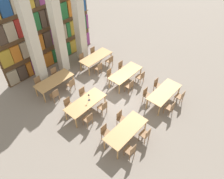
{
  "coord_description": "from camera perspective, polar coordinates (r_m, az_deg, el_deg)",
  "views": [
    {
      "loc": [
        -6.9,
        -6.35,
        9.12
      ],
      "look_at": [
        0.0,
        -0.27,
        0.7
      ],
      "focal_mm": 35.0,
      "sensor_mm": 36.0,
      "label": 1
    }
  ],
  "objects": [
    {
      "name": "reading_table_5",
      "position": [
        15.04,
        -4.18,
        8.34
      ],
      "size": [
        2.33,
        0.96,
        0.78
      ],
      "color": "tan",
      "rests_on": "ground_plane"
    },
    {
      "name": "pillar_center",
      "position": [
        13.93,
        -14.11,
        15.18
      ],
      "size": [
        0.55,
        0.55,
        6.0
      ],
      "color": "silver",
      "rests_on": "ground_plane"
    },
    {
      "name": "reading_table_4",
      "position": [
        13.47,
        -14.84,
        2.15
      ],
      "size": [
        2.33,
        0.96,
        0.78
      ],
      "color": "tan",
      "rests_on": "ground_plane"
    },
    {
      "name": "pillar_left",
      "position": [
        13.16,
        -20.14,
        12.13
      ],
      "size": [
        0.55,
        0.55,
        6.0
      ],
      "color": "silver",
      "rests_on": "ground_plane"
    },
    {
      "name": "chair_3",
      "position": [
        11.28,
        2.35,
        -7.48
      ],
      "size": [
        0.42,
        0.4,
        0.9
      ],
      "rotation": [
        0.0,
        0.0,
        3.14
      ],
      "color": "olive",
      "rests_on": "ground_plane"
    },
    {
      "name": "chair_18",
      "position": [
        13.36,
        -10.65,
        1.37
      ],
      "size": [
        0.42,
        0.4,
        0.9
      ],
      "color": "olive",
      "rests_on": "ground_plane"
    },
    {
      "name": "chair_16",
      "position": [
        12.88,
        -14.72,
        -1.32
      ],
      "size": [
        0.42,
        0.4,
        0.9
      ],
      "color": "olive",
      "rests_on": "ground_plane"
    },
    {
      "name": "reading_table_2",
      "position": [
        11.78,
        -6.92,
        -3.54
      ],
      "size": [
        2.33,
        0.96,
        0.78
      ],
      "color": "tan",
      "rests_on": "ground_plane"
    },
    {
      "name": "chair_5",
      "position": [
        12.63,
        9.05,
        -1.29
      ],
      "size": [
        0.42,
        0.4,
        0.9
      ],
      "rotation": [
        0.0,
        0.0,
        3.14
      ],
      "color": "olive",
      "rests_on": "ground_plane"
    },
    {
      "name": "chair_21",
      "position": [
        15.34,
        -7.65,
        7.84
      ],
      "size": [
        0.42,
        0.4,
        0.9
      ],
      "rotation": [
        0.0,
        0.0,
        3.14
      ],
      "color": "olive",
      "rests_on": "ground_plane"
    },
    {
      "name": "chair_0",
      "position": [
        10.19,
        4.89,
        -15.61
      ],
      "size": [
        0.42,
        0.4,
        0.9
      ],
      "color": "olive",
      "rests_on": "ground_plane"
    },
    {
      "name": "chair_7",
      "position": [
        13.37,
        11.76,
        1.21
      ],
      "size": [
        0.42,
        0.4,
        0.9
      ],
      "rotation": [
        0.0,
        0.0,
        3.14
      ],
      "color": "olive",
      "rests_on": "ground_plane"
    },
    {
      "name": "ground_plane",
      "position": [
        13.08,
        -0.9,
        -1.72
      ],
      "size": [
        40.0,
        40.0,
        0.0
      ],
      "primitive_type": "plane",
      "color": "gray"
    },
    {
      "name": "chair_13",
      "position": [
        13.79,
        -0.4,
        3.74
      ],
      "size": [
        0.42,
        0.4,
        0.9
      ],
      "rotation": [
        0.0,
        0.0,
        3.14
      ],
      "color": "olive",
      "rests_on": "ground_plane"
    },
    {
      "name": "reading_table_3",
      "position": [
        13.61,
        3.58,
        4.2
      ],
      "size": [
        2.33,
        0.96,
        0.78
      ],
      "color": "tan",
      "rests_on": "ground_plane"
    },
    {
      "name": "chair_15",
      "position": [
        14.47,
        2.58,
        5.84
      ],
      "size": [
        0.42,
        0.4,
        0.9
      ],
      "rotation": [
        0.0,
        0.0,
        3.14
      ],
      "color": "olive",
      "rests_on": "ground_plane"
    },
    {
      "name": "chair_20",
      "position": [
        14.41,
        -3.49,
        5.61
      ],
      "size": [
        0.42,
        0.4,
        0.9
      ],
      "color": "olive",
      "rests_on": "ground_plane"
    },
    {
      "name": "chair_17",
      "position": [
        13.92,
        -18.52,
        1.59
      ],
      "size": [
        0.42,
        0.4,
        0.9
      ],
      "rotation": [
        0.0,
        0.0,
        3.14
      ],
      "color": "olive",
      "rests_on": "ground_plane"
    },
    {
      "name": "chair_22",
      "position": [
        15.04,
        -0.59,
        7.49
      ],
      "size": [
        0.42,
        0.4,
        0.9
      ],
      "color": "olive",
      "rests_on": "ground_plane"
    },
    {
      "name": "chair_10",
      "position": [
        11.79,
        -2.37,
        -4.63
      ],
      "size": [
        0.42,
        0.4,
        0.9
      ],
      "color": "olive",
      "rests_on": "ground_plane"
    },
    {
      "name": "chair_12",
      "position": [
        13.06,
        4.62,
        0.95
      ],
      "size": [
        0.42,
        0.4,
        0.9
      ],
      "color": "olive",
      "rests_on": "ground_plane"
    },
    {
      "name": "chair_23",
      "position": [
        15.94,
        -4.75,
        9.55
      ],
      "size": [
        0.42,
        0.4,
        0.9
      ],
      "rotation": [
        0.0,
        0.0,
        3.14
      ],
      "color": "olive",
      "rests_on": "ground_plane"
    },
    {
      "name": "reading_table_0",
      "position": [
        10.55,
        3.68,
        -10.58
      ],
      "size": [
        2.33,
        0.96,
        0.78
      ],
      "color": "tan",
      "rests_on": "ground_plane"
    },
    {
      "name": "chair_14",
      "position": [
        13.78,
        7.51,
        3.28
      ],
      "size": [
        0.42,
        0.4,
        0.9
      ],
      "color": "olive",
      "rests_on": "ground_plane"
    },
    {
      "name": "chair_1",
      "position": [
        10.73,
        -1.7,
        -11.07
      ],
      "size": [
        0.42,
        0.4,
        0.9
      ],
      "rotation": [
        0.0,
        0.0,
        3.14
      ],
      "color": "olive",
      "rests_on": "ground_plane"
    },
    {
      "name": "pillar_right",
      "position": [
        14.87,
        -8.63,
        17.74
      ],
      "size": [
        0.55,
        0.55,
        6.0
      ],
      "color": "silver",
      "rests_on": "ground_plane"
    },
    {
      "name": "chair_9",
      "position": [
        12.14,
        -11.23,
        -3.89
      ],
      "size": [
        0.42,
        0.4,
        0.9
      ],
      "rotation": [
        0.0,
        0.0,
        3.14
      ],
      "color": "olive",
      "rests_on": "ground_plane"
    },
    {
      "name": "chair_6",
      "position": [
        12.94,
        17.43,
        -1.78
      ],
      "size": [
        0.42,
        0.4,
        0.9
      ],
      "color": "olive",
      "rests_on": "ground_plane"
    },
    {
      "name": "reading_table_1",
      "position": [
        12.62,
        13.49,
        -0.79
      ],
      "size": [
        2.33,
        0.96,
        0.78
      ],
      "color": "tan",
      "rests_on": "ground_plane"
    },
    {
      "name": "bookshelf_bank",
      "position": [
        14.95,
        -16.64,
        15.09
      ],
      "size": [
        7.02,
        0.35,
        5.5
      ],
      "color": "brown",
      "rests_on": "ground_plane"
    },
    {
      "name": "chair_2",
      "position": [
        10.77,
        8.76,
        -11.54
      ],
      "size": [
        0.42,
        0.4,
        0.9
      ],
      "color": "olive",
      "rests_on": "ground_plane"
    },
    {
      "name": "chair_4",
      "position": [
        12.17,
        14.97,
        -4.56
      ],
      "size": [
        0.42,
        0.4,
        0.9
      ],
      "color": "olive",
      "rests_on": "ground_plane"
    },
    {
      "name": "chair_11",
      "position": [
        12.59,
        -7.46,
        -1.22
      ],
      "size": [
        0.42,
        0.4,
        0.9
      ],
      "rotation": [
        0.0,
        0.0,
        3.14
      ],
      "color": "olive",
      "rests_on": "ground_plane"
    },
    {
      "name": "chair_8",
      "position": [
        11.3,
        -6.2,
        -7.66
      ],
      "size": [
        0.42,
        0.4,
        0.9
      ],
      "color": "olive",
      "rests_on": "ground_plane"
    },
    {
      "name": "chair_19",
      "position": [
        14.37,
        -14.62,
        4.0
      ],
      "size": [
        0.42,
        0.4,
        0.9
      ],
      "rotation": [
        0.0,
        0.0,
        3.14
      ],
      "color": "olive",
      "rests_on": "ground_plane"
    },
    {
      "name": "desk_lamp_0",
      "position": [
        11.6,
        -6.08,
        -1.75
      ],
      "size": [
        0.14,
        0.14,
        0.45
      ],
      "color": "#232328",
      "rests_on": "reading_table_2"
    }
  ]
}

